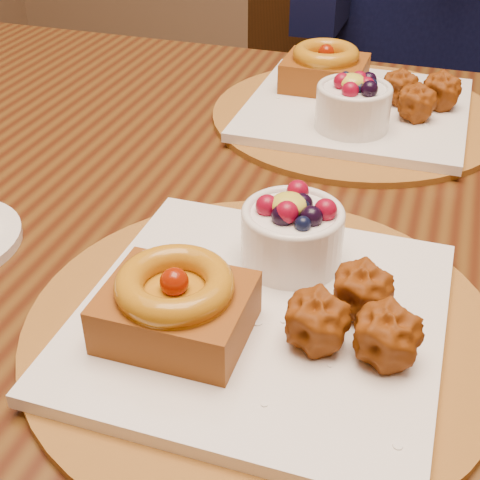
# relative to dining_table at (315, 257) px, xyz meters

# --- Properties ---
(dining_table) EXTENTS (1.60, 0.90, 0.76)m
(dining_table) POSITION_rel_dining_table_xyz_m (0.00, 0.00, 0.00)
(dining_table) COLOR #39180A
(dining_table) RESTS_ON ground
(place_setting_near) EXTENTS (0.38, 0.38, 0.09)m
(place_setting_near) POSITION_rel_dining_table_xyz_m (-0.00, -0.22, 0.10)
(place_setting_near) COLOR #603812
(place_setting_near) RESTS_ON dining_table
(place_setting_far) EXTENTS (0.38, 0.38, 0.09)m
(place_setting_far) POSITION_rel_dining_table_xyz_m (-0.00, 0.22, 0.10)
(place_setting_far) COLOR #603812
(place_setting_far) RESTS_ON dining_table
(chair_far) EXTENTS (0.50, 0.50, 0.92)m
(chair_far) POSITION_rel_dining_table_xyz_m (-0.18, 0.97, -0.17)
(chair_far) COLOR black
(chair_far) RESTS_ON ground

